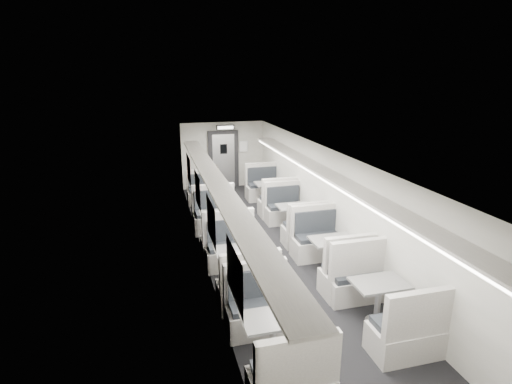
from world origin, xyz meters
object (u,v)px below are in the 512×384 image
booth_left_c (238,267)px  booth_right_b (294,219)px  booth_left_d (273,340)px  booth_right_a (270,195)px  exit_sign (225,127)px  booth_right_c (332,256)px  booth_left_a (206,199)px  booth_right_d (378,302)px  passenger (215,192)px  booth_left_b (220,228)px  vestibule_door (224,160)px

booth_left_c → booth_right_b: size_ratio=1.02×
booth_left_d → booth_right_a: (2.00, 6.82, 0.02)m
booth_left_c → exit_sign: (1.00, 6.59, 1.89)m
exit_sign → booth_right_c: bearing=-81.5°
booth_left_a → booth_right_c: 5.11m
booth_left_a → booth_right_d: size_ratio=0.92×
booth_right_c → exit_sign: 6.99m
booth_left_a → booth_right_c: (2.00, -4.70, 0.04)m
booth_left_d → passenger: passenger is taller
booth_right_a → booth_right_c: 4.55m
booth_left_d → booth_left_b: bearing=90.0°
booth_left_c → booth_right_a: booth_right_a is taller
booth_right_d → exit_sign: size_ratio=3.55×
passenger → booth_right_b: bearing=-20.2°
booth_right_c → booth_right_d: (0.00, -1.78, -0.01)m
vestibule_door → exit_sign: size_ratio=3.39×
booth_left_b → booth_right_d: 4.40m
booth_right_d → booth_left_d: bearing=-166.3°
vestibule_door → exit_sign: (0.00, -0.49, 1.24)m
booth_right_c → vestibule_door: vestibule_door is taller
booth_right_b → exit_sign: (-1.00, 4.30, 1.89)m
booth_right_b → booth_right_d: booth_right_d is taller
passenger → vestibule_door: bearing=94.7°
booth_left_c → passenger: size_ratio=1.36×
booth_right_d → exit_sign: 8.70m
booth_left_c → booth_left_d: size_ratio=1.02×
booth_left_c → passenger: (0.14, 3.83, 0.42)m
booth_right_c → booth_left_b: bearing=133.0°
passenger → vestibule_door: size_ratio=0.77×
booth_right_a → booth_left_a: bearing=175.7°
booth_right_a → passenger: (-1.86, -0.65, 0.40)m
booth_left_b → booth_right_c: (2.00, -2.15, -0.01)m
booth_left_c → booth_right_c: 2.00m
booth_right_b → exit_sign: exit_sign is taller
booth_right_b → vestibule_door: (-1.00, 4.79, 0.65)m
booth_left_c → booth_right_c: bearing=-2.0°
booth_left_a → passenger: bearing=-79.8°
booth_right_d → vestibule_door: vestibule_door is taller
booth_left_a → booth_right_b: booth_right_b is taller
booth_left_d → vestibule_door: size_ratio=1.03×
booth_right_a → booth_right_c: (0.00, -4.55, 0.00)m
vestibule_door → booth_left_c: bearing=-98.0°
booth_right_a → booth_right_d: (0.00, -6.33, -0.01)m
booth_left_a → booth_left_d: (0.00, -6.97, 0.02)m
booth_left_c → passenger: 3.85m
booth_left_a → booth_right_c: bearing=-67.0°
booth_left_a → vestibule_door: (1.00, 2.45, 0.68)m
booth_left_d → passenger: bearing=88.7°
booth_left_b → exit_sign: exit_sign is taller
booth_left_b → booth_right_b: size_ratio=1.08×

